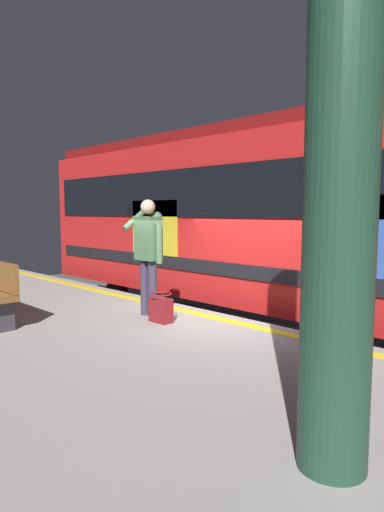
% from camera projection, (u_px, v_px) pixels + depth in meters
% --- Properties ---
extents(ground_plane, '(24.57, 24.57, 0.00)m').
position_uv_depth(ground_plane, '(220.00, 376.00, 7.01)').
color(ground_plane, '#4C4742').
extents(platform, '(15.55, 4.72, 1.04)m').
position_uv_depth(platform, '(91.00, 387.00, 5.30)').
color(platform, gray).
rests_on(platform, ground).
extents(safety_line, '(15.24, 0.16, 0.01)m').
position_uv_depth(safety_line, '(207.00, 316.00, 6.70)').
color(safety_line, yellow).
rests_on(safety_line, platform).
extents(track_rail_near, '(20.22, 0.08, 0.16)m').
position_uv_depth(track_rail_near, '(273.00, 351.00, 8.04)').
color(track_rail_near, slate).
rests_on(track_rail_near, ground).
extents(track_rail_far, '(20.22, 0.08, 0.16)m').
position_uv_depth(track_rail_far, '(313.00, 335.00, 9.05)').
color(track_rail_far, slate).
rests_on(track_rail_far, ground).
extents(train_carriage, '(11.94, 3.06, 4.03)m').
position_uv_depth(train_carriage, '(284.00, 215.00, 8.48)').
color(train_carriage, red).
rests_on(train_carriage, ground).
extents(passenger, '(0.57, 0.55, 1.77)m').
position_uv_depth(passenger, '(149.00, 248.00, 6.62)').
color(passenger, '#383347').
rests_on(passenger, platform).
extents(handbag, '(0.35, 0.32, 0.42)m').
position_uv_depth(handbag, '(161.00, 309.00, 6.31)').
color(handbag, maroon).
rests_on(handbag, platform).
extents(station_column, '(0.43, 0.43, 4.12)m').
position_uv_depth(station_column, '(343.00, 132.00, 2.55)').
color(station_column, '#1E3F2D').
rests_on(station_column, platform).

